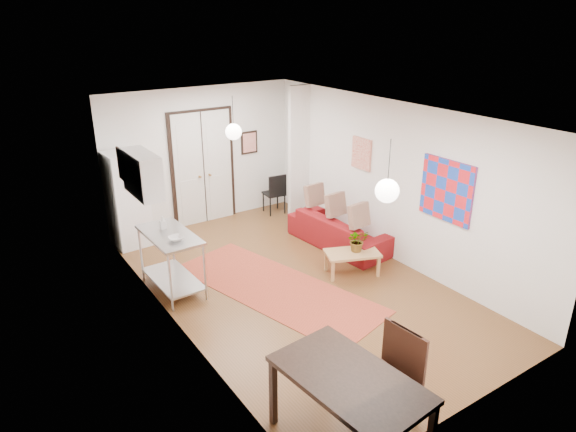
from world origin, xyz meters
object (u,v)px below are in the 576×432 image
kitchen_counter (171,253)px  dining_chair_near (379,365)px  coffee_table (352,255)px  dining_chair_far (384,369)px  sofa (339,230)px  dining_table (349,385)px  fridge (127,200)px  black_side_chair (272,189)px

kitchen_counter → dining_chair_near: 4.04m
coffee_table → dining_chair_far: 3.44m
sofa → dining_chair_far: bearing=141.9°
dining_table → dining_chair_near: (0.60, 0.20, -0.15)m
kitchen_counter → fridge: bearing=88.4°
coffee_table → black_side_chair: 3.39m
sofa → dining_chair_far: 4.62m
fridge → black_side_chair: 3.29m
fridge → dining_table: 6.31m
sofa → kitchen_counter: size_ratio=1.62×
coffee_table → dining_table: (-2.55, -2.93, 0.43)m
kitchen_counter → dining_chair_near: size_ratio=1.21×
dining_chair_far → black_side_chair: dining_chair_far is taller
dining_chair_near → coffee_table: bearing=138.9°
coffee_table → fridge: (-2.82, 3.37, 0.58)m
coffee_table → dining_chair_near: 3.37m
fridge → dining_table: (0.26, -6.30, -0.15)m
coffee_table → black_side_chair: (0.44, 3.36, 0.19)m
coffee_table → dining_table: size_ratio=0.62×
sofa → dining_table: dining_table is taller
dining_chair_far → black_side_chair: 6.63m
dining_chair_far → kitchen_counter: bearing=-173.4°
dining_table → coffee_table: bearing=48.9°
fridge → coffee_table: bearing=-54.4°
dining_table → black_side_chair: (3.00, 6.29, -0.25)m
dining_chair_near → dining_chair_far: 0.09m
sofa → black_side_chair: 2.32m
coffee_table → dining_chair_near: bearing=-125.6°
dining_chair_far → fridge: bearing=-177.5°
dining_chair_near → fridge: bearing=-177.4°
kitchen_counter → dining_table: bearing=-88.0°
fridge → dining_chair_near: fridge is taller
dining_chair_near → sofa: bearing=141.0°
fridge → dining_chair_far: fridge is taller
fridge → dining_chair_near: size_ratio=1.70×
coffee_table → dining_chair_near: dining_chair_near is taller
kitchen_counter → black_side_chair: size_ratio=1.43×
kitchen_counter → dining_chair_far: (0.86, -4.03, -0.03)m
sofa → dining_chair_far: dining_chair_far is taller
fridge → black_side_chair: size_ratio=2.01×
sofa → dining_chair_near: size_ratio=1.97×
dining_chair_far → sofa: bearing=141.6°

